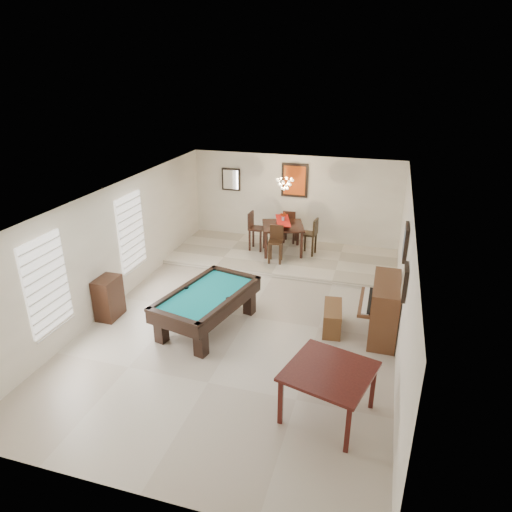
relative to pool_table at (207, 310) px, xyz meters
The scene contains 25 objects.
ground_plane 0.97m from the pool_table, 41.33° to the left, with size 6.00×9.00×0.02m, color beige.
wall_back 5.21m from the pool_table, 82.54° to the left, with size 6.00×0.04×2.60m, color silver.
wall_front 4.08m from the pool_table, 80.34° to the right, with size 6.00×0.04×2.60m, color silver.
wall_left 2.58m from the pool_table, 165.91° to the left, with size 0.04×9.00×2.60m, color silver.
wall_right 3.83m from the pool_table, ahead, with size 0.04×9.00×2.60m, color silver.
ceiling 2.40m from the pool_table, 41.33° to the left, with size 6.00×9.00×0.04m, color white.
dining_step 3.91m from the pool_table, 80.15° to the left, with size 6.00×2.50×0.12m, color beige.
window_left_front 3.00m from the pool_table, 144.98° to the right, with size 0.06×1.00×1.70m, color white.
window_left_rear 2.79m from the pool_table, 152.77° to the left, with size 0.06×1.00×1.70m, color white.
pool_table is the anchor object (origin of this frame).
square_table 3.25m from the pool_table, 34.72° to the right, with size 1.19×1.19×0.82m, color #38110E, non-canonical shape.
upright_piano 3.34m from the pool_table, 11.80° to the left, with size 0.77×1.38×1.15m, color brown, non-canonical shape.
piano_bench 2.50m from the pool_table, 14.13° to the left, with size 0.35×0.90×0.50m, color brown.
apothecary_chest 2.13m from the pool_table, behind, with size 0.39×0.59×0.89m, color black.
dining_table 4.09m from the pool_table, 81.75° to the left, with size 1.09×1.09×0.90m, color black, non-canonical shape.
flower_vase 4.16m from the pool_table, 81.75° to the left, with size 0.13×0.13×0.23m, color #9E2C0D, non-canonical shape.
dining_chair_south 3.35m from the pool_table, 80.11° to the left, with size 0.36×0.36×0.97m, color black, non-canonical shape.
dining_chair_north 4.89m from the pool_table, 82.73° to the left, with size 0.36×0.36×0.97m, color black, non-canonical shape.
dining_chair_west 4.01m from the pool_table, 91.94° to the left, with size 0.40×0.40×1.07m, color black, non-canonical shape.
dining_chair_east 4.29m from the pool_table, 72.21° to the left, with size 0.37×0.37×1.01m, color black, non-canonical shape.
chandelier 4.26m from the pool_table, 80.02° to the left, with size 0.44×0.44×0.60m, color #FFE5B2, non-canonical shape.
back_painting 5.31m from the pool_table, 82.48° to the left, with size 0.75×0.06×0.95m, color #D84C14.
back_mirror 5.39m from the pool_table, 103.74° to the left, with size 0.55×0.06×0.65m, color white.
right_picture_upper 4.03m from the pool_table, 13.73° to the left, with size 0.06×0.55×0.65m, color slate.
right_picture_lower 3.88m from the pool_table, ahead, with size 0.06×0.45×0.55m, color gray.
Camera 1 is at (2.52, -7.97, 4.93)m, focal length 32.00 mm.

